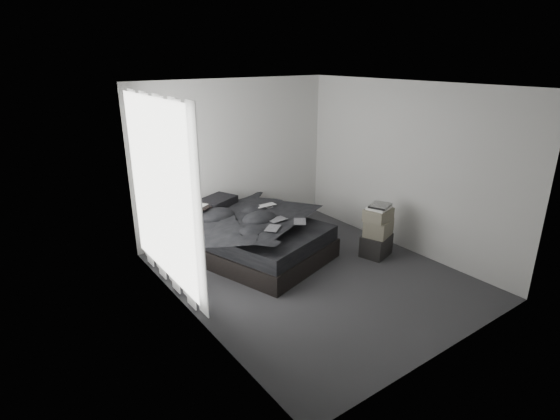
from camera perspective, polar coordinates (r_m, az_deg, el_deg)
floor at (r=6.27m, az=4.32°, el=-8.49°), size 3.60×4.20×0.01m
ceiling at (r=5.54m, az=5.03°, el=15.96°), size 3.60×4.20×0.01m
wall_back at (r=7.44m, az=-5.89°, el=6.74°), size 3.60×0.01×2.60m
wall_front at (r=4.48m, az=22.23°, el=-3.53°), size 3.60×0.01×2.60m
wall_left at (r=4.86m, az=-11.82°, el=-0.64°), size 0.01×4.20×2.60m
wall_right at (r=7.03m, az=15.99°, el=5.32°), size 0.01×4.20×2.60m
window_left at (r=5.65m, az=-15.46°, el=2.46°), size 0.02×2.00×2.30m
curtain_left at (r=5.68m, az=-14.93°, el=1.88°), size 0.06×2.12×2.48m
bed at (r=6.77m, az=-3.33°, el=-4.88°), size 2.13×2.47×0.28m
mattress at (r=6.67m, az=-3.37°, el=-2.89°), size 2.05×2.39×0.22m
duvet at (r=6.55m, az=-3.07°, el=-1.11°), size 2.00×2.16×0.24m
pillow_lower at (r=7.10m, az=-8.67°, el=-0.10°), size 0.73×0.59×0.14m
pillow_upper at (r=7.08m, az=-8.20°, el=1.07°), size 0.70×0.61×0.13m
laptop at (r=6.85m, az=-1.66°, el=1.05°), size 0.34×0.22×0.03m
comic_a at (r=6.02m, az=-0.95°, el=-1.71°), size 0.31×0.30×0.01m
comic_b at (r=6.33m, az=-0.33°, el=-0.55°), size 0.28×0.20×0.01m
comic_c at (r=6.26m, az=2.62°, el=-0.75°), size 0.30×0.31×0.01m
side_stand at (r=6.78m, az=-10.81°, el=-2.81°), size 0.55×0.55×0.80m
papers at (r=6.64m, az=-10.89°, el=0.45°), size 0.38×0.35×0.02m
floor_books at (r=6.28m, az=-13.28°, el=-8.32°), size 0.12×0.17×0.12m
box_lower at (r=6.93m, az=12.44°, el=-4.50°), size 0.53×0.47×0.33m
box_mid at (r=6.83m, az=12.73°, el=-2.23°), size 0.51×0.46×0.26m
box_upper at (r=6.74m, az=12.72°, el=-0.56°), size 0.47×0.41×0.18m
art_book_white at (r=6.71m, az=12.82°, el=0.31°), size 0.41×0.36×0.03m
art_book_snake at (r=6.70m, az=12.95°, el=0.58°), size 0.41×0.37×0.03m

